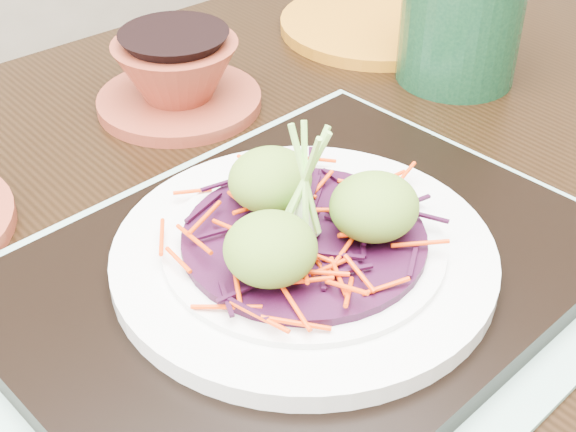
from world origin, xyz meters
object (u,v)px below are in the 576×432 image
dining_table (235,369)px  terracotta_bowl_set (178,79)px  white_plate (304,253)px  yellow_plate (376,25)px  green_jar (462,13)px  serving_tray (304,273)px

dining_table → terracotta_bowl_set: terracotta_bowl_set is taller
terracotta_bowl_set → white_plate: bearing=-99.5°
dining_table → white_plate: bearing=-61.1°
yellow_plate → green_jar: size_ratio=1.58×
white_plate → terracotta_bowl_set: 0.29m
serving_tray → terracotta_bowl_set: bearing=69.8°
dining_table → yellow_plate: size_ratio=6.30×
green_jar → yellow_plate: bearing=86.9°
dining_table → serving_tray: bearing=-61.1°
white_plate → terracotta_bowl_set: terracotta_bowl_set is taller
terracotta_bowl_set → yellow_plate: bearing=8.2°
dining_table → green_jar: 0.42m
yellow_plate → dining_table: bearing=-141.9°
dining_table → yellow_plate: 0.47m
dining_table → white_plate: 0.15m
dining_table → serving_tray: size_ratio=3.43×
dining_table → yellow_plate: yellow_plate is taller
white_plate → green_jar: (0.32, 0.19, 0.04)m
green_jar → serving_tray: bearing=-149.4°
white_plate → yellow_plate: (0.32, 0.33, -0.02)m
white_plate → green_jar: green_jar is taller
white_plate → dining_table: bearing=126.1°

